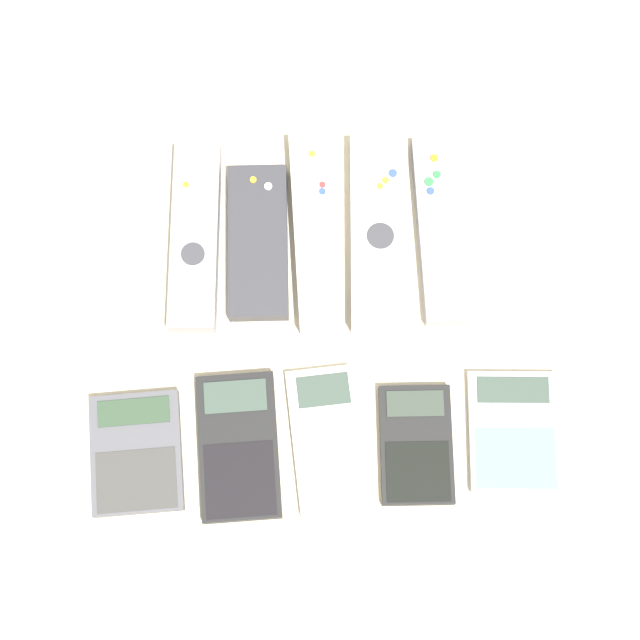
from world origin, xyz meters
The scene contains 11 objects.
ground_plane centered at (0.00, 0.00, 0.00)m, with size 3.00×3.00×0.00m, color beige.
remote_0 centered at (-0.12, 0.13, 0.01)m, with size 0.06×0.20×0.03m.
remote_1 centered at (-0.06, 0.12, 0.01)m, with size 0.06×0.16×0.02m.
remote_2 centered at (0.00, 0.13, 0.01)m, with size 0.05×0.21×0.03m.
remote_3 centered at (0.06, 0.12, 0.01)m, with size 0.07×0.21×0.03m.
remote_4 centered at (0.13, 0.12, 0.01)m, with size 0.04×0.20×0.02m.
calculator_0 centered at (-0.18, -0.09, 0.01)m, with size 0.09×0.12×0.02m.
calculator_1 centered at (-0.08, -0.09, 0.01)m, with size 0.08×0.14×0.02m.
calculator_2 centered at (0.00, -0.09, 0.01)m, with size 0.07×0.15×0.01m.
calculator_3 centered at (0.09, -0.09, 0.01)m, with size 0.07×0.12×0.01m.
calculator_4 centered at (0.18, -0.09, 0.01)m, with size 0.09×0.12×0.01m.
Camera 1 is at (-0.01, -0.24, 1.04)m, focal length 60.00 mm.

